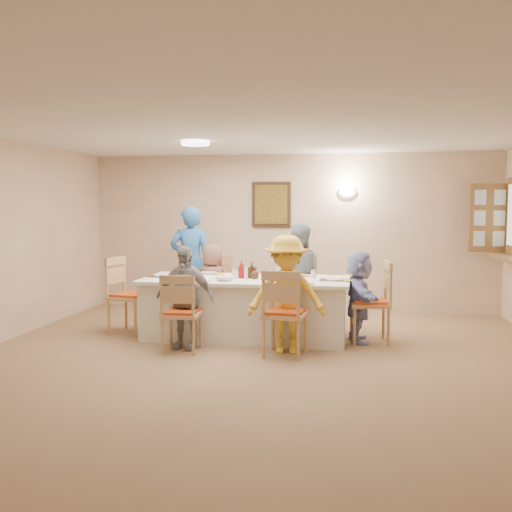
% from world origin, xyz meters
% --- Properties ---
extents(ground, '(7.00, 7.00, 0.00)m').
position_xyz_m(ground, '(0.00, 0.00, 0.00)').
color(ground, '#8F6F4F').
extents(room_walls, '(7.00, 7.00, 7.00)m').
position_xyz_m(room_walls, '(0.00, 0.00, 1.51)').
color(room_walls, '#CAA98E').
rests_on(room_walls, ground).
extents(wall_picture, '(0.62, 0.05, 0.72)m').
position_xyz_m(wall_picture, '(-0.30, 3.46, 1.70)').
color(wall_picture, '#391F14').
rests_on(wall_picture, room_walls).
extents(wall_sconce, '(0.26, 0.09, 0.18)m').
position_xyz_m(wall_sconce, '(0.90, 3.44, 1.90)').
color(wall_sconce, white).
rests_on(wall_sconce, room_walls).
extents(ceiling_light, '(0.36, 0.36, 0.05)m').
position_xyz_m(ceiling_light, '(-1.00, 1.50, 2.47)').
color(ceiling_light, white).
rests_on(ceiling_light, room_walls).
extents(hatch_sill, '(0.30, 1.50, 0.05)m').
position_xyz_m(hatch_sill, '(3.09, 2.40, 0.97)').
color(hatch_sill, olive).
rests_on(hatch_sill, room_walls).
extents(shutter_door, '(0.55, 0.04, 1.00)m').
position_xyz_m(shutter_door, '(2.95, 3.16, 1.50)').
color(shutter_door, olive).
rests_on(shutter_door, room_walls).
extents(dining_table, '(2.61, 1.10, 0.76)m').
position_xyz_m(dining_table, '(-0.34, 1.44, 0.38)').
color(dining_table, white).
rests_on(dining_table, ground).
extents(chair_back_left, '(0.50, 0.50, 0.98)m').
position_xyz_m(chair_back_left, '(-0.94, 2.24, 0.49)').
color(chair_back_left, tan).
rests_on(chair_back_left, ground).
extents(chair_back_right, '(0.54, 0.54, 0.99)m').
position_xyz_m(chair_back_right, '(0.26, 2.24, 0.50)').
color(chair_back_right, tan).
rests_on(chair_back_right, ground).
extents(chair_front_left, '(0.46, 0.46, 0.91)m').
position_xyz_m(chair_front_left, '(-0.94, 0.64, 0.46)').
color(chair_front_left, tan).
rests_on(chair_front_left, ground).
extents(chair_front_right, '(0.53, 0.53, 0.98)m').
position_xyz_m(chair_front_right, '(0.26, 0.64, 0.49)').
color(chair_front_right, tan).
rests_on(chair_front_right, ground).
extents(chair_left_end, '(0.57, 0.57, 1.01)m').
position_xyz_m(chair_left_end, '(-1.89, 1.44, 0.51)').
color(chair_left_end, tan).
rests_on(chair_left_end, ground).
extents(chair_right_end, '(0.53, 0.53, 1.01)m').
position_xyz_m(chair_right_end, '(1.21, 1.44, 0.51)').
color(chair_right_end, tan).
rests_on(chair_right_end, ground).
extents(diner_back_left, '(0.60, 0.43, 1.15)m').
position_xyz_m(diner_back_left, '(-0.94, 2.12, 0.57)').
color(diner_back_left, brown).
rests_on(diner_back_left, ground).
extents(diner_back_right, '(0.85, 0.74, 1.44)m').
position_xyz_m(diner_back_right, '(0.26, 2.12, 0.72)').
color(diner_back_right, '#8993A1').
rests_on(diner_back_right, ground).
extents(diner_front_left, '(0.79, 0.48, 1.22)m').
position_xyz_m(diner_front_left, '(-0.94, 0.76, 0.61)').
color(diner_front_left, '#949495').
rests_on(diner_front_left, ground).
extents(diner_front_right, '(0.99, 0.70, 1.35)m').
position_xyz_m(diner_front_right, '(0.26, 0.76, 0.67)').
color(diner_front_right, yellow).
rests_on(diner_front_right, ground).
extents(diner_right_end, '(1.11, 0.55, 1.13)m').
position_xyz_m(diner_right_end, '(1.08, 1.44, 0.56)').
color(diner_right_end, '#96A1DF').
rests_on(diner_right_end, ground).
extents(caregiver, '(0.77, 0.65, 1.67)m').
position_xyz_m(caregiver, '(-1.39, 2.59, 0.84)').
color(caregiver, '#2C6BB6').
rests_on(caregiver, ground).
extents(placemat_fl, '(0.32, 0.24, 0.01)m').
position_xyz_m(placemat_fl, '(-0.94, 1.02, 0.76)').
color(placemat_fl, '#472B19').
rests_on(placemat_fl, dining_table).
extents(plate_fl, '(0.24, 0.24, 0.02)m').
position_xyz_m(plate_fl, '(-0.94, 1.02, 0.77)').
color(plate_fl, white).
rests_on(plate_fl, dining_table).
extents(napkin_fl, '(0.13, 0.13, 0.01)m').
position_xyz_m(napkin_fl, '(-0.76, 0.97, 0.77)').
color(napkin_fl, yellow).
rests_on(napkin_fl, dining_table).
extents(placemat_fr, '(0.34, 0.25, 0.01)m').
position_xyz_m(placemat_fr, '(0.26, 1.02, 0.76)').
color(placemat_fr, '#472B19').
rests_on(placemat_fr, dining_table).
extents(plate_fr, '(0.25, 0.25, 0.02)m').
position_xyz_m(plate_fr, '(0.26, 1.02, 0.77)').
color(plate_fr, white).
rests_on(plate_fr, dining_table).
extents(napkin_fr, '(0.14, 0.14, 0.01)m').
position_xyz_m(napkin_fr, '(0.44, 0.97, 0.77)').
color(napkin_fr, yellow).
rests_on(napkin_fr, dining_table).
extents(placemat_bl, '(0.34, 0.25, 0.01)m').
position_xyz_m(placemat_bl, '(-0.94, 1.86, 0.76)').
color(placemat_bl, '#472B19').
rests_on(placemat_bl, dining_table).
extents(plate_bl, '(0.22, 0.22, 0.01)m').
position_xyz_m(plate_bl, '(-0.94, 1.86, 0.77)').
color(plate_bl, white).
rests_on(plate_bl, dining_table).
extents(napkin_bl, '(0.13, 0.13, 0.01)m').
position_xyz_m(napkin_bl, '(-0.76, 1.81, 0.77)').
color(napkin_bl, yellow).
rests_on(napkin_bl, dining_table).
extents(placemat_br, '(0.37, 0.28, 0.01)m').
position_xyz_m(placemat_br, '(0.26, 1.86, 0.76)').
color(placemat_br, '#472B19').
rests_on(placemat_br, dining_table).
extents(plate_br, '(0.24, 0.24, 0.01)m').
position_xyz_m(plate_br, '(0.26, 1.86, 0.77)').
color(plate_br, white).
rests_on(plate_br, dining_table).
extents(napkin_br, '(0.14, 0.14, 0.01)m').
position_xyz_m(napkin_br, '(0.44, 1.81, 0.77)').
color(napkin_br, yellow).
rests_on(napkin_br, dining_table).
extents(placemat_le, '(0.36, 0.27, 0.01)m').
position_xyz_m(placemat_le, '(-1.44, 1.44, 0.76)').
color(placemat_le, '#472B19').
rests_on(placemat_le, dining_table).
extents(plate_le, '(0.23, 0.23, 0.01)m').
position_xyz_m(plate_le, '(-1.44, 1.44, 0.77)').
color(plate_le, white).
rests_on(plate_le, dining_table).
extents(napkin_le, '(0.14, 0.14, 0.01)m').
position_xyz_m(napkin_le, '(-1.26, 1.39, 0.77)').
color(napkin_le, yellow).
rests_on(napkin_le, dining_table).
extents(placemat_re, '(0.37, 0.28, 0.01)m').
position_xyz_m(placemat_re, '(0.78, 1.44, 0.76)').
color(placemat_re, '#472B19').
rests_on(placemat_re, dining_table).
extents(plate_re, '(0.22, 0.22, 0.01)m').
position_xyz_m(plate_re, '(0.78, 1.44, 0.77)').
color(plate_re, white).
rests_on(plate_re, dining_table).
extents(napkin_re, '(0.15, 0.15, 0.01)m').
position_xyz_m(napkin_re, '(0.96, 1.39, 0.77)').
color(napkin_re, yellow).
rests_on(napkin_re, dining_table).
extents(teacup_a, '(0.13, 0.13, 0.08)m').
position_xyz_m(teacup_a, '(-1.10, 1.10, 0.80)').
color(teacup_a, white).
rests_on(teacup_a, dining_table).
extents(teacup_b, '(0.11, 0.11, 0.09)m').
position_xyz_m(teacup_b, '(0.03, 1.96, 0.80)').
color(teacup_b, white).
rests_on(teacup_b, dining_table).
extents(bowl_a, '(0.29, 0.29, 0.06)m').
position_xyz_m(bowl_a, '(-0.55, 1.18, 0.79)').
color(bowl_a, white).
rests_on(bowl_a, dining_table).
extents(bowl_b, '(0.24, 0.24, 0.06)m').
position_xyz_m(bowl_b, '(0.01, 1.72, 0.79)').
color(bowl_b, white).
rests_on(bowl_b, dining_table).
extents(condiment_ketchup, '(0.10, 0.10, 0.23)m').
position_xyz_m(condiment_ketchup, '(-0.39, 1.44, 0.87)').
color(condiment_ketchup, '#B50F11').
rests_on(condiment_ketchup, dining_table).
extents(condiment_brown, '(0.14, 0.14, 0.20)m').
position_xyz_m(condiment_brown, '(-0.27, 1.50, 0.86)').
color(condiment_brown, '#38220F').
rests_on(condiment_brown, dining_table).
extents(condiment_malt, '(0.18, 0.18, 0.14)m').
position_xyz_m(condiment_malt, '(-0.22, 1.42, 0.83)').
color(condiment_malt, '#38220F').
rests_on(condiment_malt, dining_table).
extents(drinking_glass, '(0.07, 0.07, 0.11)m').
position_xyz_m(drinking_glass, '(-0.49, 1.49, 0.82)').
color(drinking_glass, silver).
rests_on(drinking_glass, dining_table).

